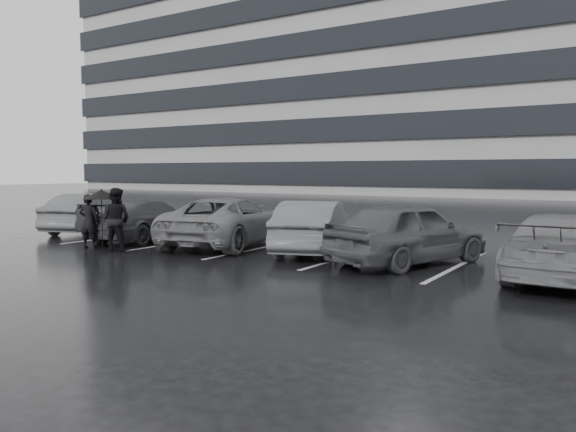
{
  "coord_description": "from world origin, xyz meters",
  "views": [
    {
      "loc": [
        6.95,
        -10.46,
        2.19
      ],
      "look_at": [
        -0.32,
        1.0,
        1.1
      ],
      "focal_mm": 35.0,
      "sensor_mm": 36.0,
      "label": 1
    }
  ],
  "objects_px": {
    "car_west_d": "(93,213)",
    "car_east": "(564,247)",
    "car_west_c": "(147,220)",
    "pedestrian_left": "(89,221)",
    "car_west_a": "(313,227)",
    "car_west_b": "(228,221)",
    "pedestrian_right": "(116,219)",
    "car_main": "(408,233)"
  },
  "relations": [
    {
      "from": "car_west_d",
      "to": "car_east",
      "type": "bearing_deg",
      "value": 158.55
    },
    {
      "from": "car_west_c",
      "to": "pedestrian_left",
      "type": "relative_size",
      "value": 2.87
    },
    {
      "from": "car_west_a",
      "to": "car_east",
      "type": "height_order",
      "value": "car_west_a"
    },
    {
      "from": "car_west_b",
      "to": "pedestrian_left",
      "type": "bearing_deg",
      "value": 28.82
    },
    {
      "from": "car_west_d",
      "to": "car_west_c",
      "type": "bearing_deg",
      "value": 152.91
    },
    {
      "from": "car_west_c",
      "to": "pedestrian_left",
      "type": "bearing_deg",
      "value": 84.26
    },
    {
      "from": "car_west_a",
      "to": "car_west_b",
      "type": "relative_size",
      "value": 0.83
    },
    {
      "from": "car_west_b",
      "to": "pedestrian_right",
      "type": "height_order",
      "value": "pedestrian_right"
    },
    {
      "from": "car_main",
      "to": "car_east",
      "type": "height_order",
      "value": "car_main"
    },
    {
      "from": "car_main",
      "to": "pedestrian_left",
      "type": "height_order",
      "value": "pedestrian_left"
    },
    {
      "from": "car_west_c",
      "to": "pedestrian_left",
      "type": "distance_m",
      "value": 2.31
    },
    {
      "from": "car_west_a",
      "to": "car_east",
      "type": "relative_size",
      "value": 0.91
    },
    {
      "from": "car_west_a",
      "to": "car_east",
      "type": "distance_m",
      "value": 6.18
    },
    {
      "from": "car_west_a",
      "to": "car_west_b",
      "type": "height_order",
      "value": "car_west_b"
    },
    {
      "from": "car_west_c",
      "to": "car_east",
      "type": "relative_size",
      "value": 0.96
    },
    {
      "from": "car_west_a",
      "to": "car_west_c",
      "type": "bearing_deg",
      "value": -15.46
    },
    {
      "from": "car_west_b",
      "to": "pedestrian_left",
      "type": "xyz_separation_m",
      "value": [
        -2.92,
        -2.62,
        0.07
      ]
    },
    {
      "from": "car_west_b",
      "to": "car_east",
      "type": "bearing_deg",
      "value": 163.46
    },
    {
      "from": "car_east",
      "to": "pedestrian_right",
      "type": "height_order",
      "value": "pedestrian_right"
    },
    {
      "from": "car_west_d",
      "to": "car_east",
      "type": "height_order",
      "value": "car_west_d"
    },
    {
      "from": "car_east",
      "to": "pedestrian_left",
      "type": "xyz_separation_m",
      "value": [
        -11.93,
        -2.09,
        0.1
      ]
    },
    {
      "from": "car_main",
      "to": "car_west_b",
      "type": "bearing_deg",
      "value": 16.02
    },
    {
      "from": "car_main",
      "to": "car_west_b",
      "type": "height_order",
      "value": "car_main"
    },
    {
      "from": "pedestrian_left",
      "to": "pedestrian_right",
      "type": "xyz_separation_m",
      "value": [
        1.05,
        0.07,
        0.09
      ]
    },
    {
      "from": "car_west_a",
      "to": "car_west_d",
      "type": "distance_m",
      "value": 9.12
    },
    {
      "from": "car_west_d",
      "to": "pedestrian_right",
      "type": "bearing_deg",
      "value": 129.44
    },
    {
      "from": "car_main",
      "to": "car_west_d",
      "type": "xyz_separation_m",
      "value": [
        -11.93,
        0.49,
        -0.05
      ]
    },
    {
      "from": "car_west_a",
      "to": "pedestrian_right",
      "type": "height_order",
      "value": "pedestrian_right"
    },
    {
      "from": "car_west_a",
      "to": "car_west_d",
      "type": "relative_size",
      "value": 1.0
    },
    {
      "from": "car_main",
      "to": "car_west_a",
      "type": "xyz_separation_m",
      "value": [
        -2.81,
        0.41,
        -0.05
      ]
    },
    {
      "from": "car_west_c",
      "to": "pedestrian_right",
      "type": "relative_size",
      "value": 2.57
    },
    {
      "from": "car_main",
      "to": "pedestrian_right",
      "type": "xyz_separation_m",
      "value": [
        -7.55,
        -2.21,
        0.12
      ]
    },
    {
      "from": "pedestrian_left",
      "to": "pedestrian_right",
      "type": "height_order",
      "value": "pedestrian_right"
    },
    {
      "from": "car_west_b",
      "to": "car_west_d",
      "type": "relative_size",
      "value": 1.2
    },
    {
      "from": "car_east",
      "to": "pedestrian_right",
      "type": "distance_m",
      "value": 11.07
    },
    {
      "from": "car_east",
      "to": "pedestrian_left",
      "type": "height_order",
      "value": "pedestrian_left"
    },
    {
      "from": "car_main",
      "to": "car_west_c",
      "type": "xyz_separation_m",
      "value": [
        -8.69,
        0.02,
        -0.1
      ]
    },
    {
      "from": "car_main",
      "to": "car_west_d",
      "type": "bearing_deg",
      "value": 17.1
    },
    {
      "from": "car_main",
      "to": "pedestrian_right",
      "type": "bearing_deg",
      "value": 35.8
    },
    {
      "from": "car_west_a",
      "to": "car_east",
      "type": "bearing_deg",
      "value": 155.16
    },
    {
      "from": "car_main",
      "to": "car_west_b",
      "type": "distance_m",
      "value": 5.69
    },
    {
      "from": "car_main",
      "to": "car_west_d",
      "type": "distance_m",
      "value": 11.94
    }
  ]
}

